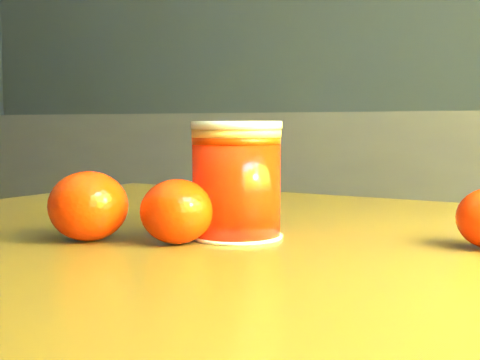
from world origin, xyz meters
The scene contains 5 objects.
kitchen_counter centered at (0.00, 1.45, 0.45)m, with size 3.15×0.60×0.90m, color #535257.
table centered at (1.00, 0.09, 0.67)m, with size 1.07×0.79×0.77m.
juice_glass centered at (0.93, 0.07, 0.82)m, with size 0.08×0.08×0.10m.
orange_front centered at (0.90, 0.01, 0.80)m, with size 0.06×0.06×0.06m, color #F93004.
orange_extra centered at (0.83, -0.02, 0.80)m, with size 0.07×0.07×0.06m, color #F93004.
Camera 1 is at (1.28, -0.43, 0.87)m, focal length 50.00 mm.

